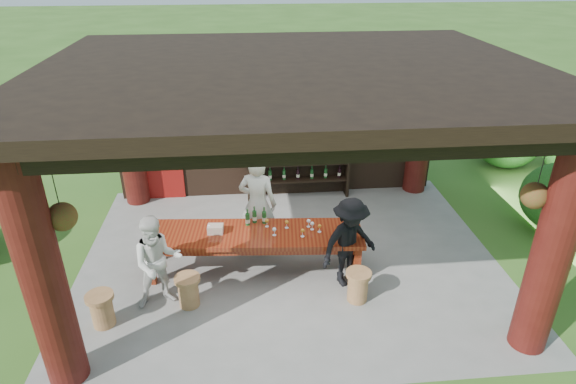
{
  "coord_description": "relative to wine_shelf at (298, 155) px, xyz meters",
  "views": [
    {
      "loc": [
        -0.71,
        -7.21,
        5.03
      ],
      "look_at": [
        0.0,
        0.4,
        1.15
      ],
      "focal_mm": 30.0,
      "sensor_mm": 36.0,
      "label": 1
    }
  ],
  "objects": [
    {
      "name": "ground",
      "position": [
        -0.41,
        -2.45,
        -1.01
      ],
      "size": [
        90.0,
        90.0,
        0.0
      ],
      "primitive_type": "plane",
      "color": "#2D5119",
      "rests_on": "ground"
    },
    {
      "name": "pavilion",
      "position": [
        -0.43,
        -2.02,
        1.13
      ],
      "size": [
        7.5,
        6.0,
        3.6
      ],
      "color": "slate",
      "rests_on": "ground"
    },
    {
      "name": "wine_shelf",
      "position": [
        0.0,
        0.0,
        0.0
      ],
      "size": [
        2.27,
        0.35,
        2.0
      ],
      "color": "black",
      "rests_on": "ground"
    },
    {
      "name": "tasting_table",
      "position": [
        -1.05,
        -2.71,
        -0.37
      ],
      "size": [
        3.72,
        1.22,
        0.75
      ],
      "rotation": [
        0.0,
        0.0,
        -0.08
      ],
      "color": "#631B0E",
      "rests_on": "ground"
    },
    {
      "name": "stool_near_left",
      "position": [
        -2.11,
        -3.57,
        -0.72
      ],
      "size": [
        0.4,
        0.4,
        0.53
      ],
      "rotation": [
        0.0,
        0.0,
        0.08
      ],
      "color": "brown",
      "rests_on": "ground"
    },
    {
      "name": "stool_near_right",
      "position": [
        0.54,
        -3.69,
        -0.72
      ],
      "size": [
        0.41,
        0.41,
        0.53
      ],
      "rotation": [
        0.0,
        0.0,
        0.08
      ],
      "color": "brown",
      "rests_on": "ground"
    },
    {
      "name": "stool_far_left",
      "position": [
        -3.35,
        -3.9,
        -0.72
      ],
      "size": [
        0.41,
        0.41,
        0.54
      ],
      "rotation": [
        0.0,
        0.0,
        0.18
      ],
      "color": "brown",
      "rests_on": "ground"
    },
    {
      "name": "host",
      "position": [
        -0.96,
        -2.08,
        -0.06
      ],
      "size": [
        0.79,
        0.63,
        1.89
      ],
      "primitive_type": "imported",
      "rotation": [
        0.0,
        0.0,
        2.85
      ],
      "color": "beige",
      "rests_on": "ground"
    },
    {
      "name": "guest_woman",
      "position": [
        -2.54,
        -3.47,
        -0.24
      ],
      "size": [
        0.87,
        0.75,
        1.54
      ],
      "primitive_type": "imported",
      "rotation": [
        0.0,
        0.0,
        0.26
      ],
      "color": "silver",
      "rests_on": "ground"
    },
    {
      "name": "guest_man",
      "position": [
        0.47,
        -3.23,
        -0.22
      ],
      "size": [
        1.17,
        0.95,
        1.57
      ],
      "primitive_type": "imported",
      "rotation": [
        0.0,
        0.0,
        0.43
      ],
      "color": "black",
      "rests_on": "ground"
    },
    {
      "name": "table_bottles",
      "position": [
        -1.02,
        -2.42,
        -0.1
      ],
      "size": [
        0.37,
        0.16,
        0.31
      ],
      "color": "#194C1E",
      "rests_on": "tasting_table"
    },
    {
      "name": "table_glasses",
      "position": [
        -0.53,
        -2.71,
        -0.18
      ],
      "size": [
        1.92,
        0.44,
        0.15
      ],
      "color": "silver",
      "rests_on": "tasting_table"
    },
    {
      "name": "napkin_basket",
      "position": [
        -1.7,
        -2.66,
        -0.19
      ],
      "size": [
        0.27,
        0.2,
        0.14
      ],
      "primitive_type": "cube",
      "rotation": [
        0.0,
        0.0,
        -0.08
      ],
      "color": "#BF6672",
      "rests_on": "tasting_table"
    },
    {
      "name": "shrubs",
      "position": [
        3.39,
        -1.72,
        -0.47
      ],
      "size": [
        17.87,
        8.18,
        1.36
      ],
      "color": "#194C14",
      "rests_on": "ground"
    },
    {
      "name": "trees",
      "position": [
        3.14,
        -0.95,
        2.36
      ],
      "size": [
        21.05,
        9.06,
        4.8
      ],
      "color": "#3F2819",
      "rests_on": "ground"
    }
  ]
}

